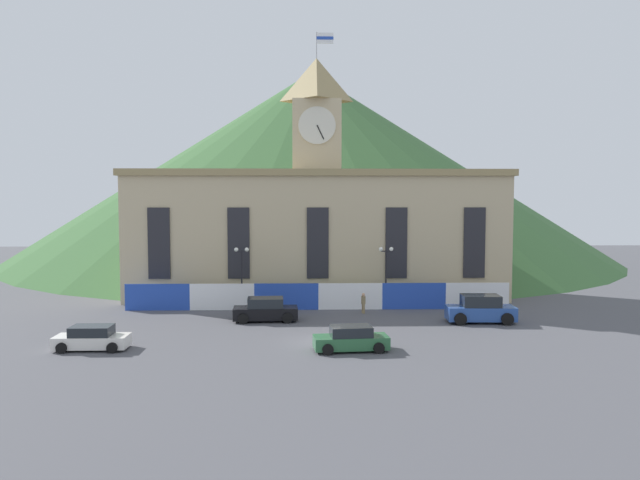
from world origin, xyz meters
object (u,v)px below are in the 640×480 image
car_green_wagon (351,339)px  car_white_taxi (92,339)px  street_lamp_center (386,264)px  car_blue_van (481,310)px  pedestrian (363,302)px  car_black_suv (265,310)px  street_lamp_left (242,264)px

car_green_wagon → car_white_taxi: size_ratio=1.05×
street_lamp_center → car_blue_van: 9.66m
car_green_wagon → pedestrian: bearing=75.5°
car_green_wagon → car_black_suv: size_ratio=0.95×
street_lamp_center → car_black_suv: bearing=-150.2°
car_blue_van → pedestrian: (-8.52, 3.94, -0.05)m
street_lamp_center → car_white_taxi: street_lamp_center is taller
street_lamp_center → car_blue_van: size_ratio=1.01×
car_black_suv → pedestrian: size_ratio=2.98×
car_black_suv → car_white_taxi: 13.46m
pedestrian → car_blue_van: bearing=138.2°
street_lamp_center → car_black_suv: (-10.01, -5.73, -2.94)m
street_lamp_center → pedestrian: size_ratio=3.11×
car_white_taxi → car_blue_van: bearing=-164.1°
car_white_taxi → street_lamp_center: bearing=-144.8°
street_lamp_center → car_green_wagon: size_ratio=1.10×
car_green_wagon → car_blue_van: size_ratio=0.92×
car_green_wagon → car_blue_van: bearing=33.2°
car_blue_van → car_white_taxi: bearing=18.1°
street_lamp_center → pedestrian: (-2.21, -2.81, -2.85)m
car_white_taxi → pedestrian: (18.09, 11.60, 0.22)m
street_lamp_center → car_blue_van: (6.31, -6.76, -2.80)m
street_lamp_center → car_green_wagon: (-4.16, -15.12, -3.05)m
car_white_taxi → pedestrian: pedestrian is taller
street_lamp_left → car_green_wagon: (8.22, -15.12, -3.04)m
car_green_wagon → car_blue_van: car_blue_van is taller
street_lamp_left → car_white_taxi: bearing=-118.8°
car_blue_van → pedestrian: car_blue_van is taller
street_lamp_center → car_blue_van: street_lamp_center is taller
street_lamp_center → car_blue_van: bearing=-46.9°
street_lamp_left → street_lamp_center: street_lamp_center is taller
street_lamp_left → car_black_suv: size_ratio=1.04×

